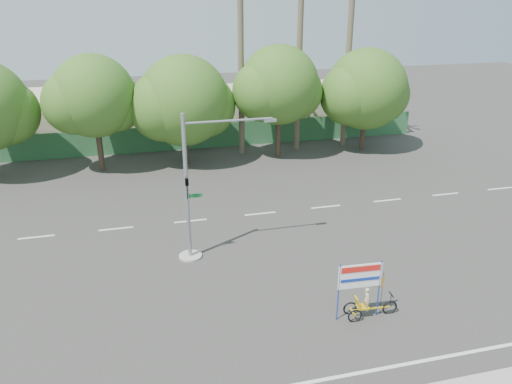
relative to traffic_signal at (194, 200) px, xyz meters
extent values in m
plane|color=#33302D|center=(2.20, -3.98, -2.92)|extent=(120.00, 120.00, 0.00)
cube|color=#336B3D|center=(2.20, 17.52, -1.92)|extent=(38.00, 0.08, 2.00)
cube|color=beige|center=(-7.80, 22.02, -0.92)|extent=(12.00, 8.00, 4.00)
cube|color=beige|center=(10.20, 22.02, -1.12)|extent=(14.00, 8.00, 3.60)
sphere|color=#325D1B|center=(-10.45, 14.32, 1.48)|extent=(4.32, 4.32, 4.32)
cylinder|color=#473828|center=(-4.80, 14.02, -1.05)|extent=(0.40, 0.40, 3.74)
sphere|color=#325D1B|center=(-4.80, 14.02, 2.35)|extent=(5.60, 5.60, 5.60)
sphere|color=#325D1B|center=(-3.54, 14.32, 1.76)|extent=(4.03, 4.03, 4.03)
sphere|color=#325D1B|center=(-6.06, 13.77, 2.01)|extent=(4.26, 4.26, 4.26)
cylinder|color=#473828|center=(1.20, 14.02, -1.27)|extent=(0.40, 0.40, 3.30)
sphere|color=#325D1B|center=(1.20, 14.02, 1.73)|extent=(6.40, 6.40, 6.40)
sphere|color=#325D1B|center=(2.64, 14.32, 1.21)|extent=(4.61, 4.61, 4.61)
sphere|color=#325D1B|center=(-0.24, 13.77, 1.43)|extent=(4.86, 4.86, 4.86)
cylinder|color=#473828|center=(8.20, 14.02, -0.98)|extent=(0.40, 0.40, 3.87)
sphere|color=#325D1B|center=(8.20, 14.02, 2.54)|extent=(5.80, 5.80, 5.80)
sphere|color=#325D1B|center=(9.50, 14.32, 1.92)|extent=(4.18, 4.18, 4.18)
sphere|color=#325D1B|center=(6.89, 13.77, 2.19)|extent=(4.41, 4.41, 4.41)
cylinder|color=#473828|center=(15.20, 14.02, -1.20)|extent=(0.40, 0.40, 3.43)
sphere|color=#325D1B|center=(15.20, 14.02, 1.92)|extent=(6.20, 6.20, 6.20)
sphere|color=#325D1B|center=(16.59, 14.32, 1.37)|extent=(4.46, 4.46, 4.46)
sphere|color=#325D1B|center=(13.80, 13.77, 1.61)|extent=(4.71, 4.71, 4.71)
cylinder|color=#70604C|center=(10.20, 15.52, 5.58)|extent=(0.44, 0.44, 17.00)
cylinder|color=#70604C|center=(14.20, 15.52, 4.58)|extent=(0.44, 0.44, 15.00)
cylinder|color=#70604C|center=(5.70, 15.52, 4.08)|extent=(0.44, 0.44, 14.00)
cylinder|color=gray|center=(-0.30, 0.02, -2.87)|extent=(1.10, 1.10, 0.10)
cylinder|color=gray|center=(-0.30, 0.02, 0.58)|extent=(0.18, 0.18, 7.00)
cylinder|color=gray|center=(1.70, 0.02, 3.63)|extent=(4.00, 0.10, 0.10)
cube|color=gray|center=(3.60, 0.02, 3.53)|extent=(0.55, 0.20, 0.12)
imported|color=black|center=(-0.30, -0.20, 0.68)|extent=(0.16, 0.20, 1.00)
cube|color=#14662D|center=(0.05, 0.02, 0.23)|extent=(0.70, 0.04, 0.18)
torus|color=black|center=(6.77, -6.40, -2.65)|extent=(0.62, 0.11, 0.62)
torus|color=black|center=(5.24, -6.05, -2.66)|extent=(0.58, 0.10, 0.58)
torus|color=black|center=(5.21, -6.56, -2.66)|extent=(0.58, 0.10, 0.58)
cube|color=gold|center=(6.00, -6.35, -2.59)|extent=(1.55, 0.15, 0.05)
cube|color=gold|center=(5.23, -6.31, -2.65)|extent=(0.09, 0.55, 0.05)
cube|color=gold|center=(5.64, -6.33, -2.46)|extent=(0.48, 0.41, 0.05)
cube|color=gold|center=(5.39, -6.32, -2.21)|extent=(0.23, 0.39, 0.49)
cylinder|color=black|center=(6.77, -6.40, -2.28)|extent=(0.03, 0.03, 0.50)
cube|color=black|center=(6.77, -6.40, -2.04)|extent=(0.06, 0.41, 0.04)
imported|color=#CCB284|center=(5.77, -6.34, -2.12)|extent=(0.26, 0.37, 0.98)
cylinder|color=#1734AD|center=(4.59, -6.27, -1.69)|extent=(0.05, 0.05, 2.46)
cylinder|color=#1734AD|center=(6.23, -6.37, -1.69)|extent=(0.05, 0.05, 2.46)
cube|color=white|center=(5.41, -6.32, -1.05)|extent=(1.73, 0.15, 1.00)
cube|color=red|center=(5.41, -6.35, -0.74)|extent=(1.54, 0.11, 0.24)
cube|color=#1734AD|center=(5.41, -6.35, -1.19)|extent=(1.54, 0.11, 0.13)
cylinder|color=black|center=(6.36, -6.37, -1.96)|extent=(0.02, 0.02, 1.91)
cube|color=red|center=(6.05, -6.35, -1.37)|extent=(0.81, 0.07, 0.60)
camera|label=1|loc=(-2.36, -21.11, 8.97)|focal=35.00mm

